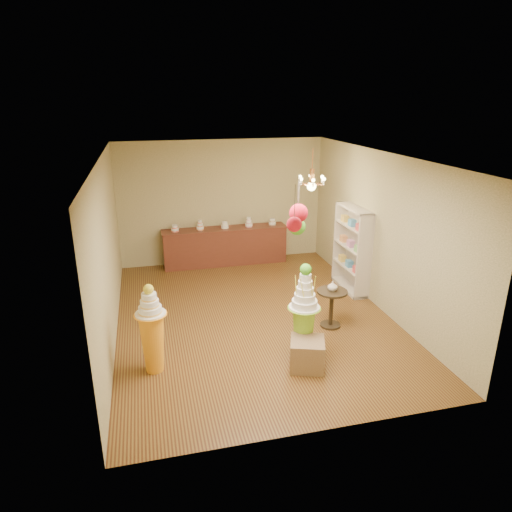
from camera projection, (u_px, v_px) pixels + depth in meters
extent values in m
plane|color=brown|center=(253.00, 316.00, 8.66)|extent=(6.50, 6.50, 0.00)
plane|color=silver|center=(253.00, 156.00, 7.67)|extent=(6.50, 6.50, 0.00)
cube|color=tan|center=(222.00, 202.00, 11.14)|extent=(5.00, 0.04, 3.00)
cube|color=tan|center=(320.00, 325.00, 5.19)|extent=(5.00, 0.04, 3.00)
cube|color=tan|center=(108.00, 252.00, 7.60)|extent=(0.04, 6.50, 3.00)
cube|color=tan|center=(380.00, 232.00, 8.73)|extent=(0.04, 6.50, 3.00)
cone|color=#8BC72C|center=(303.00, 332.00, 7.23)|extent=(0.45, 0.45, 0.84)
cylinder|color=white|center=(304.00, 307.00, 7.09)|extent=(0.61, 0.61, 0.03)
cylinder|color=white|center=(304.00, 303.00, 7.06)|extent=(0.50, 0.50, 0.11)
cylinder|color=white|center=(305.00, 297.00, 7.03)|extent=(0.41, 0.41, 0.11)
cylinder|color=white|center=(305.00, 290.00, 6.99)|extent=(0.34, 0.34, 0.11)
cylinder|color=white|center=(305.00, 284.00, 6.96)|extent=(0.28, 0.28, 0.11)
cylinder|color=white|center=(305.00, 277.00, 6.92)|extent=(0.23, 0.23, 0.11)
sphere|color=#4AA222|center=(306.00, 269.00, 6.88)|extent=(0.18, 0.18, 0.18)
cone|color=orange|center=(153.00, 343.00, 6.82)|extent=(0.45, 0.45, 0.94)
cylinder|color=white|center=(150.00, 314.00, 6.66)|extent=(0.54, 0.54, 0.03)
cylinder|color=white|center=(150.00, 310.00, 6.64)|extent=(0.40, 0.40, 0.10)
cylinder|color=white|center=(150.00, 303.00, 6.60)|extent=(0.32, 0.32, 0.10)
cylinder|color=white|center=(149.00, 297.00, 6.57)|extent=(0.26, 0.26, 0.10)
sphere|color=gold|center=(148.00, 289.00, 6.53)|extent=(0.15, 0.15, 0.15)
cube|color=#886A4A|center=(307.00, 354.00, 6.97)|extent=(0.65, 0.65, 0.46)
cube|color=#59281B|center=(225.00, 246.00, 11.23)|extent=(3.00, 0.50, 0.90)
cube|color=#59281B|center=(225.00, 229.00, 11.08)|extent=(3.04, 0.54, 0.03)
cylinder|color=white|center=(175.00, 228.00, 10.78)|extent=(0.18, 0.18, 0.16)
cylinder|color=white|center=(200.00, 225.00, 10.90)|extent=(0.18, 0.18, 0.24)
cylinder|color=white|center=(225.00, 225.00, 11.05)|extent=(0.18, 0.18, 0.16)
cylinder|color=white|center=(249.00, 222.00, 11.17)|extent=(0.18, 0.18, 0.24)
cylinder|color=white|center=(272.00, 222.00, 11.32)|extent=(0.18, 0.18, 0.16)
cube|color=beige|center=(358.00, 249.00, 9.66)|extent=(0.04, 1.20, 1.80)
cube|color=beige|center=(350.00, 267.00, 9.75)|extent=(0.30, 1.14, 0.03)
cube|color=beige|center=(351.00, 247.00, 9.60)|extent=(0.30, 1.14, 0.03)
cube|color=beige|center=(353.00, 226.00, 9.45)|extent=(0.30, 1.14, 0.03)
cylinder|color=black|center=(330.00, 325.00, 8.30)|extent=(0.45, 0.45, 0.04)
cylinder|color=black|center=(331.00, 309.00, 8.19)|extent=(0.09, 0.09, 0.68)
cylinder|color=black|center=(332.00, 292.00, 8.08)|extent=(0.67, 0.67, 0.04)
imported|color=beige|center=(333.00, 286.00, 8.04)|extent=(0.19, 0.19, 0.18)
cylinder|color=#464033|center=(299.00, 195.00, 5.77)|extent=(0.01, 0.01, 0.46)
sphere|color=red|center=(299.00, 213.00, 5.85)|extent=(0.24, 0.24, 0.24)
cylinder|color=#464033|center=(298.00, 202.00, 5.90)|extent=(0.01, 0.01, 0.67)
sphere|color=#4AA222|center=(297.00, 227.00, 6.01)|extent=(0.22, 0.22, 0.22)
cylinder|color=#464033|center=(295.00, 205.00, 5.33)|extent=(0.01, 0.01, 0.48)
sphere|color=red|center=(294.00, 224.00, 5.41)|extent=(0.18, 0.18, 0.18)
cylinder|color=#C17944|center=(313.00, 161.00, 8.93)|extent=(0.02, 0.02, 0.50)
cylinder|color=#C17944|center=(312.00, 176.00, 9.03)|extent=(0.10, 0.10, 0.30)
sphere|color=#FFEE8C|center=(311.00, 186.00, 9.10)|extent=(0.18, 0.18, 0.18)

